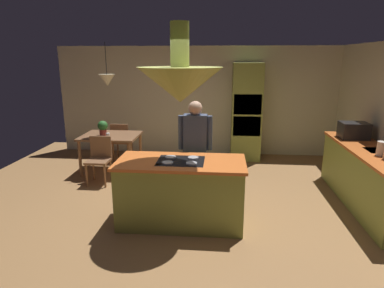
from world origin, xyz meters
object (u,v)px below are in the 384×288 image
object	(u,v)px
chair_by_back_wall	(121,139)
canister_tea	(382,149)
oven_tower	(246,112)
microwave_on_counter	(354,130)
kitchen_island	(181,192)
person_at_island	(195,146)
cup_on_table	(108,135)
chair_facing_island	(100,157)
potted_plant_on_table	(103,127)
dining_table	(111,139)

from	to	relation	value
chair_by_back_wall	canister_tea	xyz separation A→B (m)	(4.54, -2.27, 0.52)
oven_tower	microwave_on_counter	xyz separation A→B (m)	(1.74, -1.66, -0.03)
kitchen_island	person_at_island	xyz separation A→B (m)	(0.14, 0.70, 0.48)
microwave_on_counter	cup_on_table	bearing A→B (deg)	176.28
cup_on_table	microwave_on_counter	xyz separation A→B (m)	(4.51, -0.29, 0.25)
chair_facing_island	chair_by_back_wall	size ratio (longest dim) A/B	1.00
oven_tower	cup_on_table	xyz separation A→B (m)	(-2.77, -1.37, -0.28)
canister_tea	microwave_on_counter	world-z (taller)	microwave_on_counter
oven_tower	canister_tea	distance (m)	3.24
kitchen_island	cup_on_table	world-z (taller)	kitchen_island
potted_plant_on_table	canister_tea	xyz separation A→B (m)	(4.67, -1.54, 0.09)
kitchen_island	oven_tower	size ratio (longest dim) A/B	0.81
kitchen_island	chair_by_back_wall	xyz separation A→B (m)	(-1.70, 2.78, 0.04)
oven_tower	chair_facing_island	xyz separation A→B (m)	(-2.80, -1.82, -0.58)
oven_tower	potted_plant_on_table	size ratio (longest dim) A/B	7.26
chair_facing_island	canister_tea	distance (m)	4.66
dining_table	microwave_on_counter	distance (m)	4.59
kitchen_island	canister_tea	distance (m)	2.94
kitchen_island	canister_tea	world-z (taller)	canister_tea
kitchen_island	chair_by_back_wall	bearing A→B (deg)	121.47
dining_table	person_at_island	size ratio (longest dim) A/B	0.69
chair_by_back_wall	oven_tower	bearing A→B (deg)	-170.56
kitchen_island	cup_on_table	distance (m)	2.53
chair_facing_island	potted_plant_on_table	world-z (taller)	potted_plant_on_table
dining_table	chair_by_back_wall	xyz separation A→B (m)	(0.00, 0.68, -0.16)
canister_tea	microwave_on_counter	distance (m)	1.07
kitchen_island	potted_plant_on_table	size ratio (longest dim) A/B	5.89
dining_table	microwave_on_counter	size ratio (longest dim) A/B	2.47
dining_table	chair_facing_island	world-z (taller)	chair_facing_island
canister_tea	dining_table	bearing A→B (deg)	160.71
person_at_island	chair_by_back_wall	distance (m)	2.81
person_at_island	chair_facing_island	world-z (taller)	person_at_island
potted_plant_on_table	microwave_on_counter	distance (m)	4.70
cup_on_table	microwave_on_counter	bearing A→B (deg)	-3.72
canister_tea	oven_tower	bearing A→B (deg)	122.49
kitchen_island	dining_table	distance (m)	2.71
kitchen_island	oven_tower	world-z (taller)	oven_tower
oven_tower	person_at_island	world-z (taller)	oven_tower
potted_plant_on_table	cup_on_table	size ratio (longest dim) A/B	3.33
dining_table	microwave_on_counter	xyz separation A→B (m)	(4.54, -0.52, 0.39)
oven_tower	potted_plant_on_table	bearing A→B (deg)	-157.83
chair_by_back_wall	person_at_island	bearing A→B (deg)	131.53
chair_facing_island	microwave_on_counter	distance (m)	4.58
dining_table	canister_tea	xyz separation A→B (m)	(4.54, -1.59, 0.35)
potted_plant_on_table	dining_table	bearing A→B (deg)	21.41
oven_tower	canister_tea	size ratio (longest dim) A/B	10.53
dining_table	potted_plant_on_table	bearing A→B (deg)	-158.59
kitchen_island	dining_table	size ratio (longest dim) A/B	1.56
oven_tower	chair_by_back_wall	xyz separation A→B (m)	(-2.80, -0.47, -0.58)
chair_by_back_wall	chair_facing_island	bearing A→B (deg)	90.00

